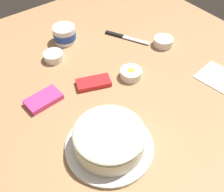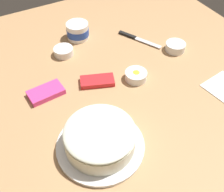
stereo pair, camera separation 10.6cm
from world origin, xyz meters
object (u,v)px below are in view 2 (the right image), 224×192
Objects in this scene: frosting_tub at (78,31)px; candy_box_lower at (97,81)px; sprinkle_bowl_green at (175,46)px; spreading_knife at (136,38)px; sprinkle_bowl_yellow at (136,75)px; candy_box_upper at (46,92)px; frosted_cake at (100,139)px; sprinkle_bowl_pink at (64,51)px.

frosting_tub is 0.78× the size of candy_box_lower.
frosting_tub reaches higher than candy_box_lower.
frosting_tub is 0.48m from sprinkle_bowl_green.
frosting_tub is 0.50× the size of spreading_knife.
candy_box_lower is at bearing -20.06° from sprinkle_bowl_yellow.
candy_box_lower is 1.01× the size of candy_box_upper.
sprinkle_bowl_yellow is at bearing -141.33° from frosted_cake.
frosting_tub is 1.18× the size of sprinkle_bowl_green.
candy_box_lower is (0.16, -0.06, -0.01)m from sprinkle_bowl_yellow.
candy_box_upper is (0.16, 0.21, -0.01)m from sprinkle_bowl_pink.
frosted_cake is 0.34m from candy_box_upper.
sprinkle_bowl_green is (-0.36, 0.32, -0.02)m from frosting_tub.
sprinkle_bowl_yellow is (0.27, 0.08, -0.00)m from sprinkle_bowl_green.
sprinkle_bowl_pink is (0.36, -0.06, 0.01)m from spreading_knife.
candy_box_lower is at bearing -114.84° from frosted_cake.
candy_box_upper is (0.64, -0.02, -0.01)m from sprinkle_bowl_green.
sprinkle_bowl_green is (-0.48, 0.22, 0.00)m from sprinkle_bowl_pink.
candy_box_upper is (0.52, 0.15, 0.01)m from spreading_knife.
sprinkle_bowl_green reaches higher than candy_box_upper.
candy_box_lower is (0.31, 0.19, 0.00)m from spreading_knife.
sprinkle_bowl_yellow reaches higher than candy_box_upper.
sprinkle_bowl_pink is at bearing 38.92° from frosting_tub.
sprinkle_bowl_yellow is at bearing 124.18° from sprinkle_bowl_pink.
frosting_tub is at bearing -41.23° from sprinkle_bowl_green.
frosting_tub is at bearing -136.94° from candy_box_upper.
sprinkle_bowl_green reaches higher than spreading_knife.
candy_box_upper is (0.37, -0.10, -0.01)m from sprinkle_bowl_yellow.
candy_box_lower is at bearing 3.13° from sprinkle_bowl_green.
sprinkle_bowl_pink is 0.37m from sprinkle_bowl_yellow.
frosting_tub is 1.23× the size of sprinkle_bowl_pink.
frosted_cake reaches higher than candy_box_upper.
sprinkle_bowl_green is at bearing -163.53° from sprinkle_bowl_yellow.
frosting_tub is at bearing -31.58° from spreading_knife.
sprinkle_bowl_pink is 0.25m from candy_box_lower.
candy_box_upper is at bearing 52.34° from sprinkle_bowl_pink.
spreading_knife is 2.34× the size of sprinkle_bowl_green.
frosted_cake reaches higher than sprinkle_bowl_yellow.
spreading_knife is 0.20m from sprinkle_bowl_green.
frosting_tub is at bearing -77.11° from sprinkle_bowl_yellow.
frosted_cake reaches higher than frosting_tub.
candy_box_lower reaches higher than spreading_knife.
spreading_knife is at bearing -122.18° from sprinkle_bowl_yellow.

